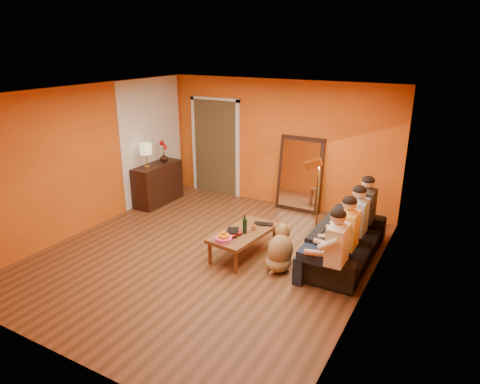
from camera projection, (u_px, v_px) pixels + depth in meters
The scene contains 27 objects.
room_shell at pixel (217, 173), 6.83m from camera, with size 5.00×5.50×2.60m.
white_accent at pixel (152, 140), 9.11m from camera, with size 0.02×1.90×2.58m, color white.
doorway_recess at pixel (218, 147), 9.63m from camera, with size 1.06×0.30×2.10m, color #3F2D19.
door_jamb_left at pixel (195, 145), 9.79m from camera, with size 0.08×0.06×2.20m, color white.
door_jamb_right at pixel (238, 151), 9.27m from camera, with size 0.08×0.06×2.20m, color white.
door_header at pixel (215, 99), 9.18m from camera, with size 1.22×0.06×0.08m, color white.
mirror_frame at pixel (300, 174), 8.62m from camera, with size 0.92×0.06×1.52m, color black.
mirror_glass at pixel (299, 175), 8.59m from camera, with size 0.78×0.02×1.36m, color white.
sideboard at pixel (158, 184), 9.12m from camera, with size 0.44×1.18×0.85m, color black.
table_lamp at pixel (146, 156), 8.65m from camera, with size 0.24×0.24×0.51m, color beige, non-canonical shape.
sofa at pixel (346, 241), 6.76m from camera, with size 0.82×2.11×0.62m, color black.
coffee_table at pixel (243, 243), 6.91m from camera, with size 0.62×1.22×0.42m, color brown, non-canonical shape.
floor_lamp at pixel (318, 202), 7.23m from camera, with size 0.30×0.24×1.44m, color gold, non-canonical shape.
dog at pixel (280, 247), 6.45m from camera, with size 0.39×0.60×0.71m, color olive, non-canonical shape.
person_far_left at pixel (337, 251), 5.77m from camera, with size 0.70×0.44×1.22m, color silver, non-canonical shape.
person_mid_left at pixel (348, 236), 6.23m from camera, with size 0.70×0.44×1.22m, color #EDBB4F, non-canonical shape.
person_mid_right at pixel (358, 223), 6.68m from camera, with size 0.70×0.44×1.22m, color #9CB7F1, non-canonical shape.
person_far_right at pixel (366, 211), 7.13m from camera, with size 0.70×0.44×1.22m, color #2D2D31, non-canonical shape.
fruit_bowl at pixel (224, 236), 6.49m from camera, with size 0.26×0.26×0.16m, color #EF54A7, non-canonical shape.
wine_bottle at pixel (245, 224), 6.72m from camera, with size 0.07×0.07×0.31m, color black.
tumbler at pixel (254, 228), 6.87m from camera, with size 0.09×0.09×0.09m, color #B27F3F.
laptop at pixel (263, 225), 7.04m from camera, with size 0.32×0.21×0.03m, color black.
book_lower at pixel (227, 233), 6.75m from camera, with size 0.20×0.27×0.03m, color black.
book_mid at pixel (228, 231), 6.75m from camera, with size 0.20×0.27×0.02m, color #B41814.
book_upper at pixel (227, 231), 6.73m from camera, with size 0.18×0.24×0.02m, color black.
vase at pixel (164, 157), 9.16m from camera, with size 0.18×0.18×0.19m, color black.
flowers at pixel (163, 145), 9.07m from camera, with size 0.17×0.17×0.48m, color #B41814, non-canonical shape.
Camera 1 is at (3.50, -5.17, 3.28)m, focal length 32.00 mm.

